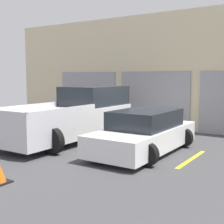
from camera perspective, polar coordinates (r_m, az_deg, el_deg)
The scene contains 7 objects.
ground_plane at distance 11.49m, azimuth 2.04°, elevation -5.10°, with size 28.00×28.00×0.00m, color #3D3D3F.
shophouse_building at distance 14.17m, azimuth 9.01°, elevation 7.14°, with size 16.96×0.68×5.05m.
pickup_truck at distance 11.48m, azimuth -6.71°, elevation -0.64°, with size 2.46×5.58×1.93m.
sedan_white at distance 9.61m, azimuth 5.97°, elevation -3.76°, with size 2.15×4.25×1.30m.
parking_stripe_far_left at distance 12.39m, azimuth -13.03°, elevation -4.39°, with size 0.12×2.20×0.01m, color gold.
parking_stripe_left at distance 10.47m, azimuth -1.51°, elevation -6.24°, with size 0.12×2.20×0.01m, color gold.
parking_stripe_centre at distance 9.14m, azimuth 14.31°, elevation -8.34°, with size 0.12×2.20×0.01m, color gold.
Camera 1 is at (5.82, -9.63, 2.33)m, focal length 50.00 mm.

